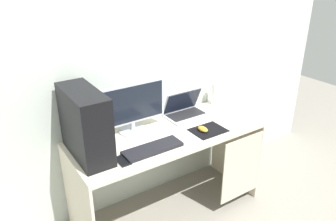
{
  "coord_description": "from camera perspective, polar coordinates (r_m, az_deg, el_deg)",
  "views": [
    {
      "loc": [
        -1.21,
        -1.82,
        1.9
      ],
      "look_at": [
        0.0,
        0.0,
        0.91
      ],
      "focal_mm": 35.4,
      "sensor_mm": 36.0,
      "label": 1
    }
  ],
  "objects": [
    {
      "name": "keyboard",
      "position": [
        2.26,
        -2.65,
        -6.56
      ],
      "size": [
        0.42,
        0.14,
        0.02
      ],
      "primitive_type": "cube",
      "color": "black",
      "rests_on": "desk"
    },
    {
      "name": "monitor",
      "position": [
        2.42,
        -6.16,
        0.38
      ],
      "size": [
        0.53,
        0.22,
        0.38
      ],
      "color": "#B7BCC6",
      "rests_on": "desk"
    },
    {
      "name": "wall_back",
      "position": [
        2.55,
        -4.19,
        10.64
      ],
      "size": [
        4.0,
        0.05,
        2.6
      ],
      "color": "beige",
      "rests_on": "ground_plane"
    },
    {
      "name": "desk",
      "position": [
        2.55,
        0.51,
        -6.64
      ],
      "size": [
        1.48,
        0.59,
        0.73
      ],
      "color": "beige",
      "rests_on": "ground_plane"
    },
    {
      "name": "pc_tower",
      "position": [
        2.17,
        -14.08,
        -2.26
      ],
      "size": [
        0.19,
        0.48,
        0.45
      ],
      "primitive_type": "cube",
      "color": "black",
      "rests_on": "desk"
    },
    {
      "name": "ground_plane",
      "position": [
        2.9,
        0.0,
        -16.65
      ],
      "size": [
        8.0,
        8.0,
        0.0
      ],
      "primitive_type": "plane",
      "color": "gray"
    },
    {
      "name": "mouse_left",
      "position": [
        2.5,
        6.02,
        -3.19
      ],
      "size": [
        0.06,
        0.1,
        0.03
      ],
      "primitive_type": "ellipsoid",
      "color": "orange",
      "rests_on": "mousepad"
    },
    {
      "name": "mousepad",
      "position": [
        2.52,
        6.94,
        -3.4
      ],
      "size": [
        0.26,
        0.2,
        0.0
      ],
      "primitive_type": "cube",
      "color": "black",
      "rests_on": "desk"
    },
    {
      "name": "laptop",
      "position": [
        2.73,
        3.0,
        -0.02
      ],
      "size": [
        0.35,
        0.24,
        0.21
      ],
      "color": "#B7BCC6",
      "rests_on": "desk"
    },
    {
      "name": "cell_phone",
      "position": [
        2.16,
        -7.82,
        -8.58
      ],
      "size": [
        0.07,
        0.13,
        0.01
      ],
      "primitive_type": "cube",
      "color": "black",
      "rests_on": "desk"
    },
    {
      "name": "speaker",
      "position": [
        2.95,
        8.16,
        2.81
      ],
      "size": [
        0.07,
        0.07,
        0.2
      ],
      "primitive_type": "cylinder",
      "color": "white",
      "rests_on": "desk"
    }
  ]
}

